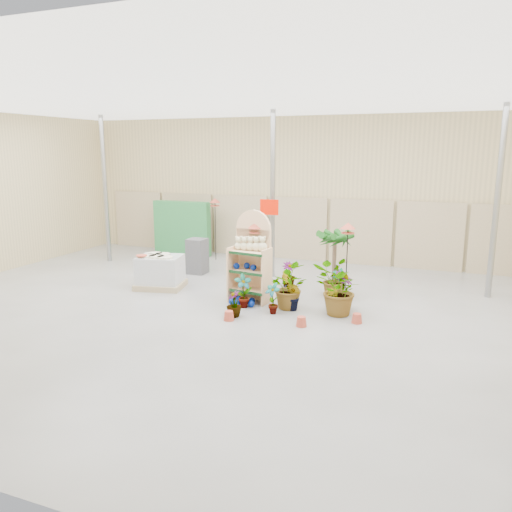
% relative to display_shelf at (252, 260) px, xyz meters
% --- Properties ---
extents(room, '(15.20, 12.10, 4.70)m').
position_rel_display_shelf_xyz_m(room, '(-0.31, -0.30, 1.25)').
color(room, slate).
rests_on(room, ground).
extents(display_shelf, '(0.95, 0.67, 2.12)m').
position_rel_display_shelf_xyz_m(display_shelf, '(0.00, 0.00, 0.00)').
color(display_shelf, '#E4B485').
rests_on(display_shelf, ground).
extents(teddy_bears, '(0.79, 0.22, 0.35)m').
position_rel_display_shelf_xyz_m(teddy_bears, '(0.03, -0.10, 0.37)').
color(teddy_bears, beige).
rests_on(teddy_bears, display_shelf).
extents(gazing_balls_shelf, '(0.78, 0.27, 0.15)m').
position_rel_display_shelf_xyz_m(gazing_balls_shelf, '(-0.00, -0.12, -0.14)').
color(gazing_balls_shelf, navy).
rests_on(gazing_balls_shelf, display_shelf).
extents(gazing_balls_floor, '(0.63, 0.39, 0.15)m').
position_rel_display_shelf_xyz_m(gazing_balls_floor, '(-0.05, -0.42, -0.89)').
color(gazing_balls_floor, navy).
rests_on(gazing_balls_floor, ground).
extents(pallet_stack, '(1.34, 1.20, 0.86)m').
position_rel_display_shelf_xyz_m(pallet_stack, '(-2.58, 0.15, -0.55)').
color(pallet_stack, tan).
rests_on(pallet_stack, ground).
extents(charcoal_planters, '(0.50, 0.50, 1.00)m').
position_rel_display_shelf_xyz_m(charcoal_planters, '(-2.42, 1.86, -0.47)').
color(charcoal_planters, '#38383B').
rests_on(charcoal_planters, ground).
extents(trellis_stock, '(2.00, 0.30, 1.80)m').
position_rel_display_shelf_xyz_m(trellis_stock, '(-4.11, 3.99, -0.07)').
color(trellis_stock, '#28763B').
rests_on(trellis_stock, ground).
extents(offer_sign, '(0.50, 0.08, 2.20)m').
position_rel_display_shelf_xyz_m(offer_sign, '(-0.21, 1.77, 0.60)').
color(offer_sign, gray).
rests_on(offer_sign, ground).
extents(bird_table_front, '(0.34, 0.34, 1.84)m').
position_rel_display_shelf_xyz_m(bird_table_front, '(0.04, 0.10, 0.73)').
color(bird_table_front, black).
rests_on(bird_table_front, ground).
extents(bird_table_right, '(0.34, 0.34, 1.87)m').
position_rel_display_shelf_xyz_m(bird_table_right, '(2.08, 0.62, 0.76)').
color(bird_table_right, black).
rests_on(bird_table_right, ground).
extents(bird_table_back, '(0.34, 0.34, 1.98)m').
position_rel_display_shelf_xyz_m(bird_table_back, '(-2.72, 3.68, 0.87)').
color(bird_table_back, black).
rests_on(bird_table_back, ground).
extents(palm, '(0.70, 0.70, 1.66)m').
position_rel_display_shelf_xyz_m(palm, '(1.66, 1.24, 0.44)').
color(palm, brown).
rests_on(palm, ground).
extents(potted_plant_0, '(0.48, 0.47, 0.77)m').
position_rel_display_shelf_xyz_m(potted_plant_0, '(0.04, -0.61, -0.59)').
color(potted_plant_0, '#134A12').
rests_on(potted_plant_0, ground).
extents(potted_plant_1, '(0.45, 0.44, 0.64)m').
position_rel_display_shelf_xyz_m(potted_plant_1, '(1.15, -0.42, -0.65)').
color(potted_plant_1, '#134A12').
rests_on(potted_plant_1, ground).
extents(potted_plant_2, '(1.14, 1.17, 0.98)m').
position_rel_display_shelf_xyz_m(potted_plant_2, '(0.94, -0.29, -0.48)').
color(potted_plant_2, '#134A12').
rests_on(potted_plant_2, ground).
extents(potted_plant_3, '(0.58, 0.58, 0.86)m').
position_rel_display_shelf_xyz_m(potted_plant_3, '(2.13, 0.06, -0.54)').
color(potted_plant_3, '#134A12').
rests_on(potted_plant_3, ground).
extents(potted_plant_4, '(0.40, 0.29, 0.70)m').
position_rel_display_shelf_xyz_m(potted_plant_4, '(1.85, 0.96, -0.62)').
color(potted_plant_4, '#134A12').
rests_on(potted_plant_4, ground).
extents(potted_plant_5, '(0.45, 0.42, 0.64)m').
position_rel_display_shelf_xyz_m(potted_plant_5, '(0.75, 0.48, -0.65)').
color(potted_plant_5, '#134A12').
rests_on(potted_plant_5, ground).
extents(potted_plant_6, '(0.91, 0.97, 0.88)m').
position_rel_display_shelf_xyz_m(potted_plant_6, '(1.70, 0.96, -0.53)').
color(potted_plant_6, '#134A12').
rests_on(potted_plant_6, ground).
extents(potted_plant_7, '(0.44, 0.44, 0.57)m').
position_rel_display_shelf_xyz_m(potted_plant_7, '(0.09, -1.25, -0.68)').
color(potted_plant_7, '#134A12').
rests_on(potted_plant_7, ground).
extents(potted_plant_8, '(0.42, 0.36, 0.68)m').
position_rel_display_shelf_xyz_m(potted_plant_8, '(0.78, -0.77, -0.63)').
color(potted_plant_8, '#134A12').
rests_on(potted_plant_8, ground).
extents(potted_plant_9, '(0.39, 0.39, 0.56)m').
position_rel_display_shelf_xyz_m(potted_plant_9, '(1.98, -0.37, -0.69)').
color(potted_plant_9, '#134A12').
rests_on(potted_plant_9, ground).
extents(potted_plant_10, '(1.27, 1.32, 1.12)m').
position_rel_display_shelf_xyz_m(potted_plant_10, '(2.11, -0.39, -0.41)').
color(potted_plant_10, '#134A12').
rests_on(potted_plant_10, ground).
extents(potted_plant_11, '(0.51, 0.51, 0.64)m').
position_rel_display_shelf_xyz_m(potted_plant_11, '(0.44, 1.43, -0.65)').
color(potted_plant_11, '#134A12').
rests_on(potted_plant_11, ground).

